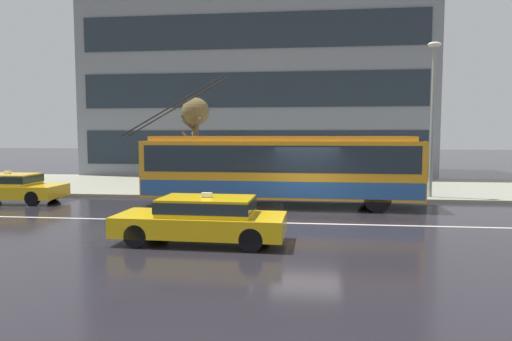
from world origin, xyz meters
TOP-DOWN VIEW (x-y plane):
  - ground_plane at (0.00, 0.00)m, footprint 160.00×160.00m
  - sidewalk_slab at (0.00, 9.06)m, footprint 80.00×10.00m
  - lane_centre_line at (0.00, -1.20)m, footprint 72.00×0.14m
  - trolleybus at (-1.11, 2.46)m, footprint 12.52×2.69m
  - taxi_queued_behind_bus at (-13.02, 2.06)m, footprint 4.45×1.91m
  - taxi_oncoming_near at (-2.85, -4.17)m, footprint 4.69×1.91m
  - bus_shelter at (-3.02, 5.92)m, footprint 3.91×1.90m
  - pedestrian_at_shelter at (-4.15, 5.36)m, footprint 1.33×1.33m
  - pedestrian_approaching_curb at (-4.94, 4.72)m, footprint 1.28×1.28m
  - pedestrian_walking_past at (-4.74, 6.22)m, footprint 0.46×0.46m
  - street_lamp at (5.64, 4.94)m, footprint 0.60×0.32m
  - street_tree_bare at (-5.65, 6.15)m, footprint 1.57×2.00m
  - office_tower_corner_left at (-3.78, 19.36)m, footprint 24.95×11.77m

SIDE VIEW (x-z plane):
  - ground_plane at x=0.00m, z-range 0.00..0.00m
  - lane_centre_line at x=0.00m, z-range 0.00..0.01m
  - sidewalk_slab at x=0.00m, z-range 0.00..0.14m
  - taxi_queued_behind_bus at x=-13.02m, z-range 0.01..1.40m
  - taxi_oncoming_near at x=-2.85m, z-range 0.01..1.40m
  - pedestrian_walking_past at x=-4.74m, z-range 0.29..1.95m
  - trolleybus at x=-1.11m, z-range -1.12..4.34m
  - pedestrian_at_shelter at x=-4.15m, z-range 0.72..2.68m
  - pedestrian_approaching_curb at x=-4.94m, z-range 0.74..2.73m
  - bus_shelter at x=-3.02m, z-range 0.82..3.43m
  - street_tree_bare at x=-5.65m, z-range 1.53..6.27m
  - street_lamp at x=5.64m, z-range 0.76..7.75m
  - office_tower_corner_left at x=-3.78m, z-range 0.01..19.87m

